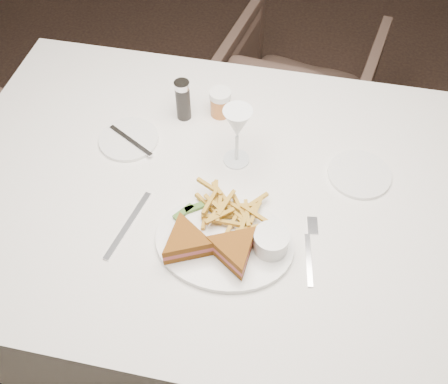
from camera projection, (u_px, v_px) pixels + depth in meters
ground at (245, 303)px, 1.87m from camera, size 5.00×5.00×0.00m
table at (228, 263)px, 1.55m from camera, size 1.50×1.04×0.75m
chair_far at (298, 85)px, 2.15m from camera, size 0.67×0.63×0.61m
table_setting at (226, 201)px, 1.18m from camera, size 0.77×0.60×0.18m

